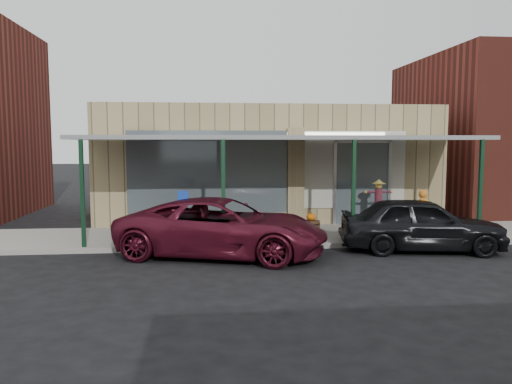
{
  "coord_description": "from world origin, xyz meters",
  "views": [
    {
      "loc": [
        -2.25,
        -11.25,
        2.91
      ],
      "look_at": [
        -0.87,
        2.6,
        1.53
      ],
      "focal_mm": 35.0,
      "sensor_mm": 36.0,
      "label": 1
    }
  ],
  "objects": [
    {
      "name": "handicap_sign",
      "position": [
        -2.89,
        2.4,
        1.08
      ],
      "size": [
        0.29,
        0.11,
        1.45
      ],
      "rotation": [
        0.0,
        0.0,
        -0.3
      ],
      "color": "gray",
      "rests_on": "sidewalk"
    },
    {
      "name": "storefront",
      "position": [
        -0.0,
        8.16,
        2.09
      ],
      "size": [
        12.0,
        6.25,
        4.2
      ],
      "color": "tan",
      "rests_on": "ground"
    },
    {
      "name": "car_maroon",
      "position": [
        -1.85,
        1.42,
        0.74
      ],
      "size": [
        5.83,
        3.9,
        1.49
      ],
      "primitive_type": "imported",
      "rotation": [
        0.0,
        0.0,
        1.28
      ],
      "color": "#511021",
      "rests_on": "ground"
    },
    {
      "name": "block_buildings_near",
      "position": [
        2.01,
        9.2,
        3.77
      ],
      "size": [
        61.0,
        8.0,
        8.0
      ],
      "color": "maroon",
      "rests_on": "ground"
    },
    {
      "name": "awning",
      "position": [
        0.0,
        3.56,
        3.01
      ],
      "size": [
        12.0,
        3.0,
        3.04
      ],
      "color": "gray",
      "rests_on": "ground"
    },
    {
      "name": "ground",
      "position": [
        0.0,
        0.0,
        0.0
      ],
      "size": [
        120.0,
        120.0,
        0.0
      ],
      "primitive_type": "plane",
      "color": "black",
      "rests_on": "ground"
    },
    {
      "name": "parked_sedan",
      "position": [
        3.48,
        1.47,
        0.74
      ],
      "size": [
        4.52,
        2.38,
        1.6
      ],
      "rotation": [
        0.0,
        0.0,
        1.41
      ],
      "color": "black",
      "rests_on": "ground"
    },
    {
      "name": "sidewalk",
      "position": [
        0.0,
        3.6,
        0.07
      ],
      "size": [
        40.0,
        3.2,
        0.15
      ],
      "primitive_type": "cube",
      "color": "gray",
      "rests_on": "ground"
    },
    {
      "name": "barrel_scarecrow",
      "position": [
        3.26,
        4.24,
        0.69
      ],
      "size": [
        0.95,
        0.75,
        1.59
      ],
      "rotation": [
        0.0,
        0.0,
        -0.26
      ],
      "color": "#47331C",
      "rests_on": "sidewalk"
    },
    {
      "name": "barrel_pumpkin",
      "position": [
        0.96,
        3.73,
        0.38
      ],
      "size": [
        0.7,
        0.7,
        0.64
      ],
      "rotation": [
        0.0,
        0.0,
        0.39
      ],
      "color": "#47331C",
      "rests_on": "sidewalk"
    }
  ]
}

